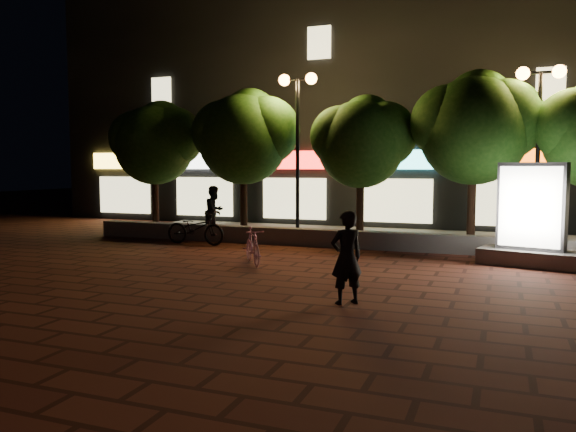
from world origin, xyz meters
The scene contains 15 objects.
ground centered at (0.00, 0.00, 0.00)m, with size 80.00×80.00×0.00m, color #56251B.
retaining_wall centered at (0.00, 4.00, 0.25)m, with size 16.00×0.45×0.50m, color slate.
sidewalk centered at (0.00, 6.50, 0.04)m, with size 16.00×5.00×0.08m, color slate.
building_block centered at (-0.01, 12.99, 5.00)m, with size 28.00×8.12×11.30m.
tree_far_left centered at (-6.95, 5.46, 3.29)m, with size 3.36×2.80×4.63m.
tree_left centered at (-3.45, 5.46, 3.44)m, with size 3.60×3.00×4.89m.
tree_mid centered at (0.55, 5.46, 3.22)m, with size 3.24×2.70×4.50m.
tree_right centered at (3.86, 5.46, 3.57)m, with size 3.72×3.10×5.07m.
street_lamp_left centered at (-1.50, 5.20, 4.03)m, with size 1.26×0.36×5.18m.
street_lamp_right centered at (5.50, 5.20, 3.89)m, with size 1.26×0.36×4.98m.
ad_kiosk centered at (5.29, 2.73, 0.98)m, with size 2.46×1.65×2.44m.
scooter_pink centered at (-0.93, 0.47, 0.44)m, with size 0.42×1.47×0.89m, color pink.
rider centered at (2.19, -2.51, 0.80)m, with size 0.58×0.38×1.60m, color black.
scooter_parked centered at (-3.97, 3.00, 0.50)m, with size 0.66×1.90×1.00m, color black.
pedestrian centered at (-4.12, 4.50, 0.90)m, with size 0.80×0.62×1.64m, color black.
Camera 1 is at (4.63, -11.68, 2.33)m, focal length 35.06 mm.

